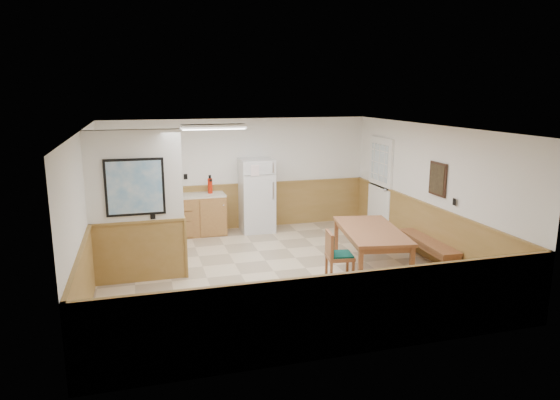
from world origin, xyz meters
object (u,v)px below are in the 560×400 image
object	(u,v)px
refrigerator	(257,195)
fire_extinguisher	(210,185)
dining_table	(371,234)
dining_bench	(428,246)
soap_bottle	(145,193)
dining_chair	(335,253)

from	to	relation	value
refrigerator	fire_extinguisher	world-z (taller)	refrigerator
dining_table	fire_extinguisher	world-z (taller)	fire_extinguisher
dining_bench	fire_extinguisher	world-z (taller)	fire_extinguisher
dining_bench	refrigerator	bearing A→B (deg)	132.44
refrigerator	fire_extinguisher	bearing A→B (deg)	175.06
soap_bottle	fire_extinguisher	bearing A→B (deg)	1.65
refrigerator	dining_table	distance (m)	3.31
refrigerator	soap_bottle	bearing A→B (deg)	179.21
dining_chair	soap_bottle	xyz separation A→B (m)	(-2.93, 3.41, 0.50)
dining_bench	dining_chair	xyz separation A→B (m)	(-1.95, -0.34, 0.15)
refrigerator	dining_chair	distance (m)	3.41
fire_extinguisher	soap_bottle	world-z (taller)	fire_extinguisher
dining_table	fire_extinguisher	bearing A→B (deg)	136.73
dining_chair	fire_extinguisher	world-z (taller)	fire_extinguisher
dining_chair	fire_extinguisher	xyz separation A→B (m)	(-1.55, 3.45, 0.58)
refrigerator	dining_table	size ratio (longest dim) A/B	0.80
dining_table	dining_chair	xyz separation A→B (m)	(-0.80, -0.32, -0.17)
dining_chair	fire_extinguisher	size ratio (longest dim) A/B	2.10
dining_table	fire_extinguisher	size ratio (longest dim) A/B	5.04
soap_bottle	dining_table	bearing A→B (deg)	-39.65
dining_table	dining_chair	size ratio (longest dim) A/B	2.40
refrigerator	dining_bench	size ratio (longest dim) A/B	0.97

